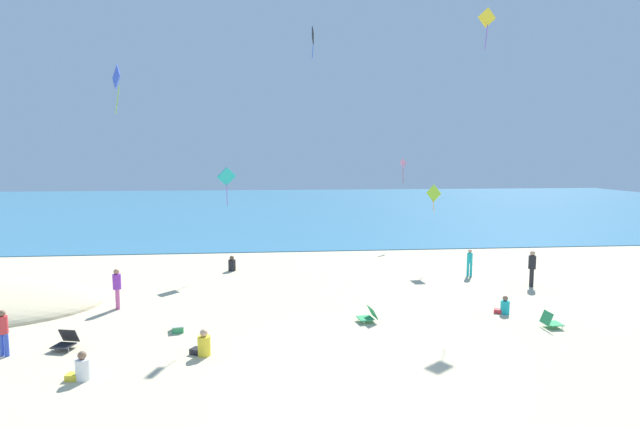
% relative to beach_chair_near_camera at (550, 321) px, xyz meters
% --- Properties ---
extents(ground_plane, '(120.00, 120.00, 0.00)m').
position_rel_beach_chair_near_camera_xyz_m(ground_plane, '(-7.86, 6.90, -0.26)').
color(ground_plane, beige).
extents(ocean_water, '(120.00, 60.00, 0.05)m').
position_rel_beach_chair_near_camera_xyz_m(ocean_water, '(-7.86, 45.29, -0.23)').
color(ocean_water, teal).
rests_on(ocean_water, ground_plane).
extents(beach_chair_near_camera, '(0.65, 0.60, 0.59)m').
position_rel_beach_chair_near_camera_xyz_m(beach_chair_near_camera, '(0.00, 0.00, 0.00)').
color(beach_chair_near_camera, '#2D9956').
rests_on(beach_chair_near_camera, ground_plane).
extents(beach_chair_far_right, '(0.73, 0.82, 0.61)m').
position_rel_beach_chair_near_camera_xyz_m(beach_chair_far_right, '(-16.38, -0.42, 0.01)').
color(beach_chair_far_right, black).
rests_on(beach_chair_far_right, ground_plane).
extents(beach_chair_mid_beach, '(0.76, 0.70, 0.55)m').
position_rel_beach_chair_near_camera_xyz_m(beach_chair_mid_beach, '(-6.32, 1.27, -0.02)').
color(beach_chair_mid_beach, '#2D9956').
rests_on(beach_chair_mid_beach, ground_plane).
extents(cooler_box, '(0.50, 0.64, 0.24)m').
position_rel_beach_chair_near_camera_xyz_m(cooler_box, '(-13.15, 0.92, -0.13)').
color(cooler_box, '#339956').
rests_on(cooler_box, ground_plane).
extents(person_0, '(0.75, 0.64, 0.83)m').
position_rel_beach_chair_near_camera_xyz_m(person_0, '(-11.98, -1.35, 0.05)').
color(person_0, yellow).
rests_on(person_0, ground_plane).
extents(person_1, '(0.67, 0.42, 0.81)m').
position_rel_beach_chair_near_camera_xyz_m(person_1, '(-15.07, -2.79, 0.04)').
color(person_1, white).
rests_on(person_1, ground_plane).
extents(person_2, '(0.43, 0.43, 1.63)m').
position_rel_beach_chair_near_camera_xyz_m(person_2, '(-16.02, 3.83, 0.68)').
color(person_2, '#D8599E').
rests_on(person_2, ground_plane).
extents(person_3, '(0.42, 0.67, 0.82)m').
position_rel_beach_chair_near_camera_xyz_m(person_3, '(-11.98, 10.31, 0.05)').
color(person_3, black).
rests_on(person_3, ground_plane).
extents(person_4, '(0.64, 0.54, 0.72)m').
position_rel_beach_chair_near_camera_xyz_m(person_4, '(-0.89, 1.74, 0.01)').
color(person_4, '#19ADB2').
rests_on(person_4, ground_plane).
extents(person_5, '(0.41, 0.41, 1.70)m').
position_rel_beach_chair_near_camera_xyz_m(person_5, '(2.28, 5.60, 0.72)').
color(person_5, black).
rests_on(person_5, ground_plane).
extents(person_6, '(0.34, 0.34, 1.45)m').
position_rel_beach_chair_near_camera_xyz_m(person_6, '(-18.02, -0.85, 0.58)').
color(person_6, blue).
rests_on(person_6, ground_plane).
extents(person_7, '(0.36, 0.36, 1.40)m').
position_rel_beach_chair_near_camera_xyz_m(person_7, '(0.15, 7.81, 0.55)').
color(person_7, '#19ADB2').
rests_on(person_7, ground_plane).
extents(kite_lime, '(0.61, 0.81, 1.58)m').
position_rel_beach_chair_near_camera_xyz_m(kite_lime, '(-0.96, 10.42, 3.78)').
color(kite_lime, '#99DB33').
extents(kite_blue, '(0.55, 0.81, 1.92)m').
position_rel_beach_chair_near_camera_xyz_m(kite_blue, '(-15.87, 4.45, 8.89)').
color(kite_blue, blue).
extents(kite_black, '(0.10, 0.81, 1.43)m').
position_rel_beach_chair_near_camera_xyz_m(kite_black, '(-7.84, 7.67, 11.40)').
color(kite_black, black).
extents(kite_pink, '(0.59, 0.40, 1.75)m').
position_rel_beach_chair_near_camera_xyz_m(kite_pink, '(-0.60, 18.38, 5.28)').
color(kite_pink, pink).
extents(kite_teal, '(0.99, 0.42, 2.03)m').
position_rel_beach_chair_near_camera_xyz_m(kite_teal, '(-12.17, 10.34, 4.73)').
color(kite_teal, '#1EADAD').
extents(kite_yellow, '(0.94, 0.22, 1.96)m').
position_rel_beach_chair_near_camera_xyz_m(kite_yellow, '(0.80, 8.28, 12.55)').
color(kite_yellow, yellow).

